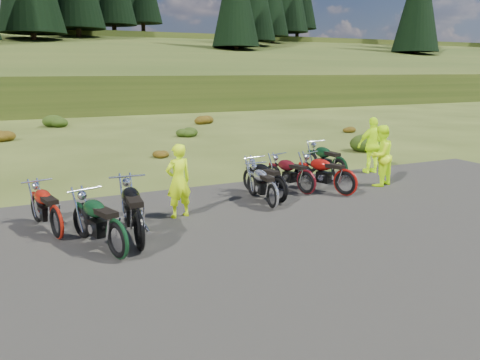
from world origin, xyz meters
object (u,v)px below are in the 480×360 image
motorcycle_7 (339,182)px  person_middle (178,182)px  motorcycle_0 (140,252)px  motorcycle_3 (272,210)px

motorcycle_7 → person_middle: person_middle is taller
motorcycle_0 → motorcycle_7: size_ratio=1.07×
motorcycle_0 → motorcycle_3: motorcycle_0 is taller
motorcycle_3 → person_middle: 2.47m
motorcycle_0 → person_middle: bearing=-34.2°
person_middle → motorcycle_7: bearing=-177.7°
motorcycle_3 → motorcycle_7: (3.30, 1.73, 0.00)m
motorcycle_3 → motorcycle_7: size_ratio=0.88×
motorcycle_3 → motorcycle_0: bearing=114.4°
motorcycle_3 → person_middle: bearing=85.2°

